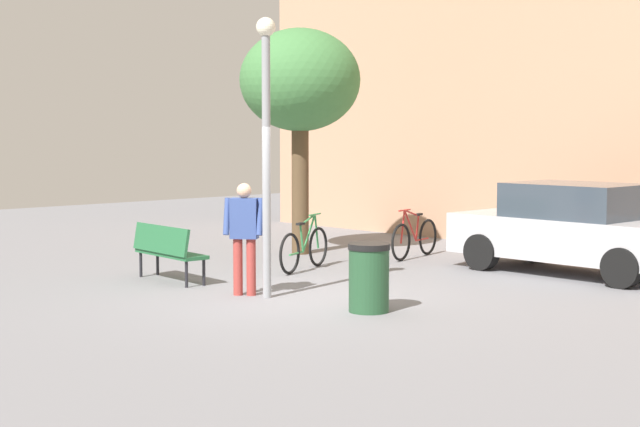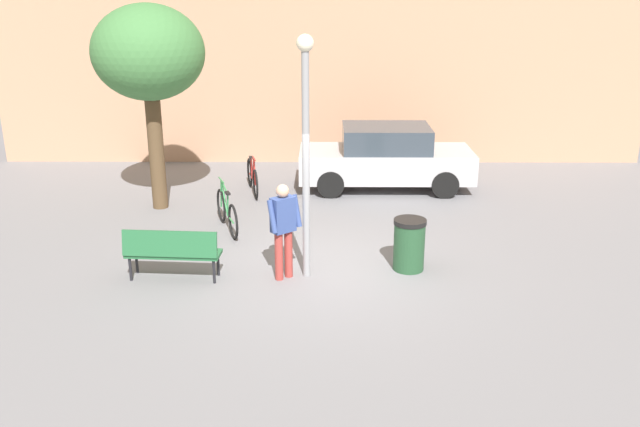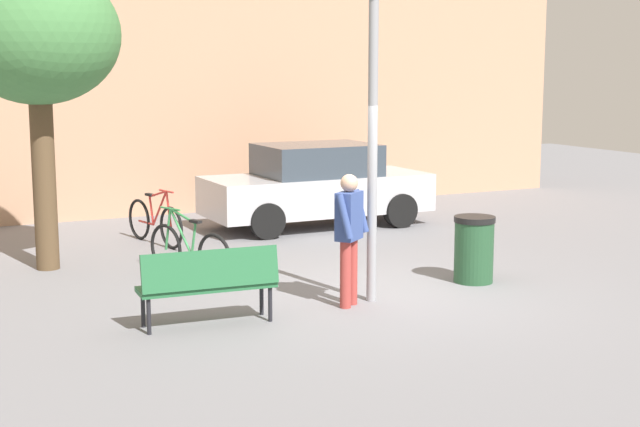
{
  "view_description": "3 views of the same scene",
  "coord_description": "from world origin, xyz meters",
  "px_view_note": "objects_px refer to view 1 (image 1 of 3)",
  "views": [
    {
      "loc": [
        10.5,
        -9.32,
        2.44
      ],
      "look_at": [
        -0.42,
        1.01,
        1.15
      ],
      "focal_mm": 54.21,
      "sensor_mm": 36.0,
      "label": 1
    },
    {
      "loc": [
        0.11,
        -10.97,
        4.76
      ],
      "look_at": [
        0.02,
        0.33,
        0.93
      ],
      "focal_mm": 37.74,
      "sensor_mm": 36.0,
      "label": 2
    },
    {
      "loc": [
        -5.84,
        -10.34,
        2.98
      ],
      "look_at": [
        -0.81,
        -0.02,
        1.14
      ],
      "focal_mm": 51.68,
      "sensor_mm": 36.0,
      "label": 3
    }
  ],
  "objects_px": {
    "person_by_lamppost": "(244,231)",
    "park_bench": "(167,248)",
    "trash_bin": "(369,277)",
    "lamppost": "(266,130)",
    "bicycle_red": "(415,238)",
    "plaza_tree": "(300,83)",
    "parked_car_silver": "(574,229)",
    "bicycle_green": "(305,248)"
  },
  "relations": [
    {
      "from": "park_bench",
      "to": "bicycle_red",
      "type": "bearing_deg",
      "value": 80.86
    },
    {
      "from": "parked_car_silver",
      "to": "trash_bin",
      "type": "relative_size",
      "value": 4.52
    },
    {
      "from": "bicycle_green",
      "to": "parked_car_silver",
      "type": "height_order",
      "value": "parked_car_silver"
    },
    {
      "from": "person_by_lamppost",
      "to": "trash_bin",
      "type": "distance_m",
      "value": 2.27
    },
    {
      "from": "lamppost",
      "to": "park_bench",
      "type": "relative_size",
      "value": 2.5
    },
    {
      "from": "person_by_lamppost",
      "to": "bicycle_green",
      "type": "bearing_deg",
      "value": 118.51
    },
    {
      "from": "plaza_tree",
      "to": "bicycle_red",
      "type": "xyz_separation_m",
      "value": [
        1.97,
        1.18,
        -3.0
      ]
    },
    {
      "from": "person_by_lamppost",
      "to": "bicycle_green",
      "type": "relative_size",
      "value": 0.98
    },
    {
      "from": "plaza_tree",
      "to": "parked_car_silver",
      "type": "xyz_separation_m",
      "value": [
        5.21,
        1.59,
        -2.61
      ]
    },
    {
      "from": "person_by_lamppost",
      "to": "park_bench",
      "type": "distance_m",
      "value": 1.93
    },
    {
      "from": "park_bench",
      "to": "parked_car_silver",
      "type": "height_order",
      "value": "parked_car_silver"
    },
    {
      "from": "person_by_lamppost",
      "to": "park_bench",
      "type": "relative_size",
      "value": 1.03
    },
    {
      "from": "bicycle_red",
      "to": "trash_bin",
      "type": "distance_m",
      "value": 5.66
    },
    {
      "from": "bicycle_green",
      "to": "trash_bin",
      "type": "relative_size",
      "value": 1.84
    },
    {
      "from": "plaza_tree",
      "to": "parked_car_silver",
      "type": "bearing_deg",
      "value": 16.95
    },
    {
      "from": "plaza_tree",
      "to": "trash_bin",
      "type": "relative_size",
      "value": 4.78
    },
    {
      "from": "lamppost",
      "to": "trash_bin",
      "type": "xyz_separation_m",
      "value": [
        1.79,
        0.29,
        -1.98
      ]
    },
    {
      "from": "lamppost",
      "to": "plaza_tree",
      "type": "bearing_deg",
      "value": 132.25
    },
    {
      "from": "bicycle_red",
      "to": "trash_bin",
      "type": "bearing_deg",
      "value": -55.2
    },
    {
      "from": "lamppost",
      "to": "bicycle_green",
      "type": "bearing_deg",
      "value": 126.35
    },
    {
      "from": "lamppost",
      "to": "person_by_lamppost",
      "type": "relative_size",
      "value": 2.43
    },
    {
      "from": "person_by_lamppost",
      "to": "plaza_tree",
      "type": "xyz_separation_m",
      "value": [
        -3.03,
        3.87,
        2.42
      ]
    },
    {
      "from": "person_by_lamppost",
      "to": "bicycle_green",
      "type": "distance_m",
      "value": 2.8
    },
    {
      "from": "parked_car_silver",
      "to": "park_bench",
      "type": "bearing_deg",
      "value": -126.21
    },
    {
      "from": "parked_car_silver",
      "to": "person_by_lamppost",
      "type": "bearing_deg",
      "value": -111.8
    },
    {
      "from": "person_by_lamppost",
      "to": "trash_bin",
      "type": "bearing_deg",
      "value": 10.36
    },
    {
      "from": "person_by_lamppost",
      "to": "lamppost",
      "type": "bearing_deg",
      "value": 16.22
    },
    {
      "from": "bicycle_green",
      "to": "trash_bin",
      "type": "xyz_separation_m",
      "value": [
        3.48,
        -2.01,
        0.09
      ]
    },
    {
      "from": "bicycle_red",
      "to": "person_by_lamppost",
      "type": "bearing_deg",
      "value": -78.19
    },
    {
      "from": "bicycle_red",
      "to": "bicycle_green",
      "type": "relative_size",
      "value": 1.04
    },
    {
      "from": "park_bench",
      "to": "bicycle_red",
      "type": "relative_size",
      "value": 0.92
    },
    {
      "from": "lamppost",
      "to": "person_by_lamppost",
      "type": "distance_m",
      "value": 1.54
    },
    {
      "from": "plaza_tree",
      "to": "bicycle_red",
      "type": "relative_size",
      "value": 2.5
    },
    {
      "from": "lamppost",
      "to": "bicycle_green",
      "type": "height_order",
      "value": "lamppost"
    },
    {
      "from": "park_bench",
      "to": "trash_bin",
      "type": "bearing_deg",
      "value": 6.9
    },
    {
      "from": "lamppost",
      "to": "bicycle_red",
      "type": "height_order",
      "value": "lamppost"
    },
    {
      "from": "plaza_tree",
      "to": "bicycle_red",
      "type": "height_order",
      "value": "plaza_tree"
    },
    {
      "from": "lamppost",
      "to": "plaza_tree",
      "type": "relative_size",
      "value": 0.91
    },
    {
      "from": "person_by_lamppost",
      "to": "bicycle_red",
      "type": "xyz_separation_m",
      "value": [
        -1.05,
        5.04,
        -0.58
      ]
    },
    {
      "from": "lamppost",
      "to": "trash_bin",
      "type": "distance_m",
      "value": 2.69
    },
    {
      "from": "plaza_tree",
      "to": "bicycle_red",
      "type": "distance_m",
      "value": 3.78
    },
    {
      "from": "park_bench",
      "to": "trash_bin",
      "type": "distance_m",
      "value": 4.08
    }
  ]
}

